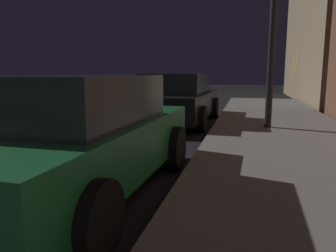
{
  "coord_description": "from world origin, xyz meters",
  "views": [
    {
      "loc": [
        4.8,
        0.83,
        1.47
      ],
      "look_at": [
        4.23,
        3.15,
        1.07
      ],
      "focal_mm": 34.55,
      "sensor_mm": 36.0,
      "label": 1
    }
  ],
  "objects": [
    {
      "name": "car_black",
      "position": [
        2.85,
        9.93,
        0.71
      ],
      "size": [
        2.1,
        4.28,
        1.43
      ],
      "color": "black",
      "rests_on": "ground"
    },
    {
      "name": "car_green",
      "position": [
        2.85,
        4.25,
        0.72
      ],
      "size": [
        2.06,
        4.09,
        1.43
      ],
      "color": "#19592D",
      "rests_on": "ground"
    }
  ]
}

